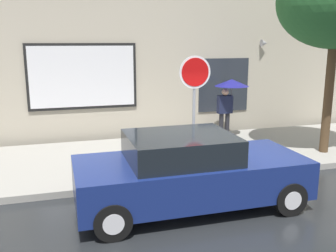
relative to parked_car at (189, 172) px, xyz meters
name	(u,v)px	position (x,y,z in m)	size (l,w,h in m)	color
ground_plane	(206,202)	(0.42, 0.12, -0.72)	(60.00, 60.00, 0.00)	black
sidewalk	(165,156)	(0.42, 3.12, -0.65)	(20.00, 4.00, 0.15)	gray
building_facade	(143,31)	(0.41, 5.62, 2.76)	(20.00, 0.67, 7.00)	#B2A893
parked_car	(189,172)	(0.00, 0.00, 0.00)	(4.39, 1.92, 1.47)	navy
pedestrian_with_umbrella	(230,90)	(2.86, 4.31, 0.94)	(1.06, 1.06, 1.86)	black
stop_sign	(195,90)	(0.75, 1.78, 1.34)	(0.76, 0.10, 2.70)	gray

